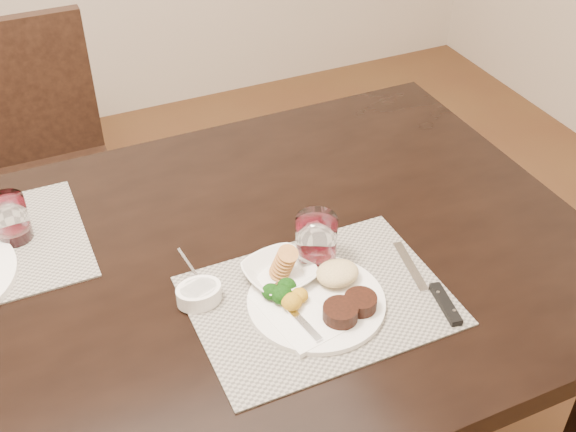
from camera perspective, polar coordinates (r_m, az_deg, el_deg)
name	(u,v)px	position (r m, az deg, el deg)	size (l,w,h in m)	color
dining_table	(101,335)	(1.43, -14.59, -9.08)	(2.00, 1.00, 0.75)	black
chair_far	(39,160)	(2.27, -19.11, 4.23)	(0.42, 0.42, 0.90)	black
placemat_near	(319,300)	(1.33, 2.48, -6.68)	(0.46, 0.34, 0.00)	gray
dinner_plate	(323,298)	(1.31, 2.77, -6.45)	(0.25, 0.25, 0.04)	white
napkin_fork	(295,315)	(1.29, 0.53, -7.82)	(0.12, 0.18, 0.02)	white
steak_knife	(437,294)	(1.36, 11.66, -6.08)	(0.04, 0.24, 0.01)	silver
cracker_bowl	(279,273)	(1.35, -0.68, -4.51)	(0.15, 0.15, 0.06)	white
sauce_ramekin	(199,293)	(1.32, -7.06, -6.08)	(0.08, 0.13, 0.07)	white
wine_glass_near	(316,244)	(1.37, 2.24, -2.20)	(0.08, 0.08, 0.11)	silver
wine_glass_far	(11,221)	(1.53, -21.03, -0.34)	(0.07, 0.07, 0.10)	silver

